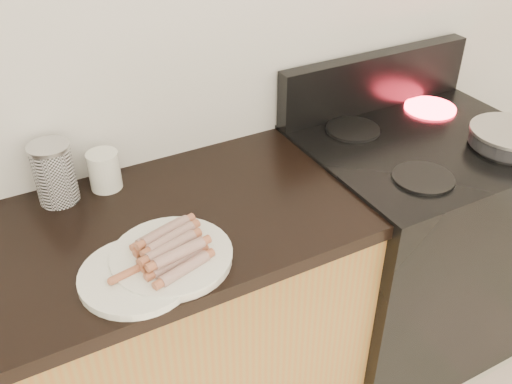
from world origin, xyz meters
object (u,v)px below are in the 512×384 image
frying_pan (511,138)px  canister (54,173)px  mug (104,170)px  stove (406,249)px  side_plate (137,275)px  main_plate (172,258)px

frying_pan → canister: bearing=173.3°
canister → mug: size_ratio=1.56×
stove → mug: mug is taller
frying_pan → side_plate: size_ratio=1.62×
canister → frying_pan: bearing=-17.1°
stove → frying_pan: 0.55m
canister → main_plate: bearing=-65.5°
stove → frying_pan: bearing=-39.4°
side_plate → canister: (-0.08, 0.41, 0.08)m
stove → side_plate: bearing=-170.9°
main_plate → mug: 0.40m
stove → side_plate: side_plate is taller
side_plate → mug: bearing=83.3°
main_plate → mug: (-0.05, 0.39, 0.05)m
frying_pan → main_plate: bearing=-170.2°
frying_pan → side_plate: 1.23m
stove → side_plate: size_ratio=3.38×
main_plate → side_plate: 0.10m
main_plate → canister: bearing=114.5°
stove → mug: bearing=166.0°
frying_pan → mug: (-1.18, 0.40, 0.01)m
frying_pan → canister: canister is taller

